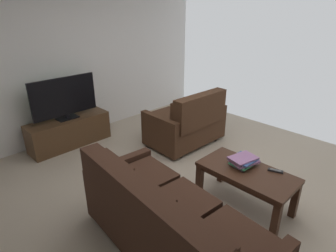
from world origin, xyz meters
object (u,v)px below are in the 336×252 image
object	(u,v)px
loveseat_near	(188,122)
book_stack	(243,161)
tv_remote	(276,171)
tv_stand	(70,132)
coffee_table	(246,176)
sofa_main	(166,223)
flat_tv	(64,98)

from	to	relation	value
loveseat_near	book_stack	xyz separation A→B (m)	(-1.41, 0.66, 0.14)
loveseat_near	tv_remote	size ratio (longest dim) A/B	7.43
tv_remote	tv_stand	bearing A→B (deg)	16.07
book_stack	tv_remote	xyz separation A→B (m)	(-0.32, -0.13, -0.04)
book_stack	coffee_table	bearing A→B (deg)	145.45
coffee_table	tv_stand	distance (m)	2.91
tv_stand	tv_remote	bearing A→B (deg)	-163.93
sofa_main	tv_remote	size ratio (longest dim) A/B	11.63
loveseat_near	sofa_main	bearing A→B (deg)	126.97
sofa_main	coffee_table	world-z (taller)	sofa_main
sofa_main	loveseat_near	xyz separation A→B (m)	(1.39, -1.84, 0.00)
tv_stand	tv_remote	xyz separation A→B (m)	(-3.05, -0.88, 0.24)
flat_tv	tv_remote	bearing A→B (deg)	-163.93
tv_remote	sofa_main	bearing A→B (deg)	75.36
coffee_table	tv_remote	bearing A→B (deg)	-138.89
loveseat_near	tv_remote	world-z (taller)	loveseat_near
tv_stand	flat_tv	xyz separation A→B (m)	(-0.00, -0.00, 0.58)
tv_stand	tv_remote	distance (m)	3.18
sofa_main	coffee_table	size ratio (longest dim) A/B	1.86
flat_tv	tv_remote	size ratio (longest dim) A/B	6.27
sofa_main	tv_remote	world-z (taller)	sofa_main
sofa_main	tv_remote	xyz separation A→B (m)	(-0.34, -1.32, 0.10)
sofa_main	tv_remote	distance (m)	1.37
sofa_main	coffee_table	xyz separation A→B (m)	(-0.12, -1.12, 0.01)
coffee_table	tv_remote	distance (m)	0.31
book_stack	tv_remote	distance (m)	0.35
tv_remote	coffee_table	bearing A→B (deg)	41.11
coffee_table	tv_stand	bearing A→B (deg)	13.56
book_stack	sofa_main	bearing A→B (deg)	88.82
sofa_main	book_stack	bearing A→B (deg)	-91.18
loveseat_near	coffee_table	world-z (taller)	loveseat_near
tv_remote	book_stack	bearing A→B (deg)	22.47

